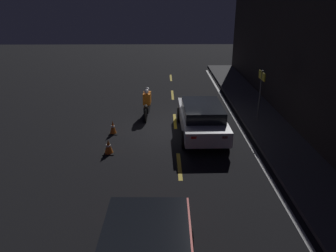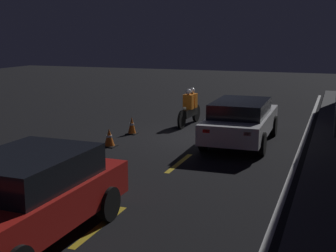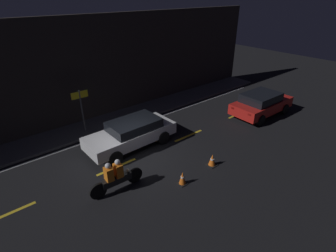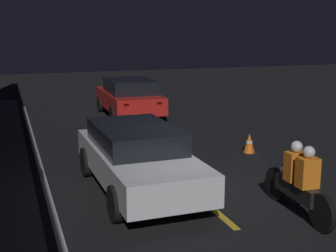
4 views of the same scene
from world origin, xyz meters
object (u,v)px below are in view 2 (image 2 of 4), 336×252
Objects in this scene: sedan_white at (241,120)px; traffic_cone_near at (132,126)px; taxi_red at (24,196)px; motorcycle at (190,108)px; traffic_cone_mid at (109,138)px.

sedan_white reaches higher than traffic_cone_near.
taxi_red reaches higher than motorcycle.
taxi_red is at bearing 15.07° from traffic_cone_mid.
taxi_red reaches higher than traffic_cone_mid.
taxi_red is 6.76m from traffic_cone_mid.
sedan_white is 7.62× the size of traffic_cone_near.
traffic_cone_near is (-0.05, -3.86, -0.47)m from sedan_white.
taxi_red is 7.53× the size of traffic_cone_mid.
traffic_cone_near is (2.30, -1.40, -0.37)m from motorcycle.
traffic_cone_mid is (-6.51, -1.75, -0.51)m from taxi_red.
motorcycle is 4.44m from traffic_cone_mid.
sedan_white is at bearing 48.91° from motorcycle.
sedan_white is 2.02× the size of motorcycle.
taxi_red reaches higher than traffic_cone_near.
sedan_white is 1.08× the size of taxi_red.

